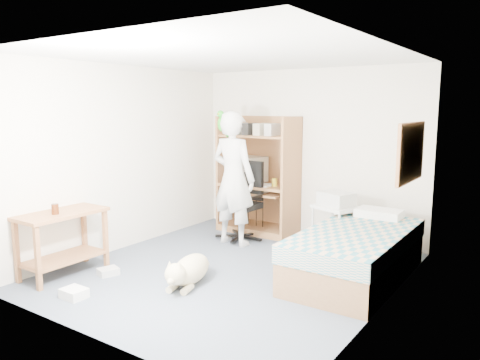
{
  "coord_description": "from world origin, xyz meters",
  "views": [
    {
      "loc": [
        3.1,
        -4.37,
        1.94
      ],
      "look_at": [
        -0.11,
        0.33,
        1.05
      ],
      "focal_mm": 35.0,
      "sensor_mm": 36.0,
      "label": 1
    }
  ],
  "objects_px": {
    "side_desk": "(62,234)",
    "person": "(233,179)",
    "printer_cart": "(336,222)",
    "bed": "(356,254)",
    "dog": "(189,270)",
    "office_chair": "(243,211)",
    "computer_hutch": "(259,180)"
  },
  "relations": [
    {
      "from": "office_chair",
      "to": "person",
      "type": "xyz_separation_m",
      "value": [
        0.05,
        -0.31,
        0.54
      ]
    },
    {
      "from": "side_desk",
      "to": "printer_cart",
      "type": "distance_m",
      "value": 3.42
    },
    {
      "from": "bed",
      "to": "printer_cart",
      "type": "distance_m",
      "value": 0.91
    },
    {
      "from": "computer_hutch",
      "to": "printer_cart",
      "type": "bearing_deg",
      "value": -15.76
    },
    {
      "from": "office_chair",
      "to": "person",
      "type": "height_order",
      "value": "person"
    },
    {
      "from": "side_desk",
      "to": "office_chair",
      "type": "xyz_separation_m",
      "value": [
        0.86,
        2.46,
        -0.09
      ]
    },
    {
      "from": "computer_hutch",
      "to": "bed",
      "type": "height_order",
      "value": "computer_hutch"
    },
    {
      "from": "bed",
      "to": "person",
      "type": "distance_m",
      "value": 2.08
    },
    {
      "from": "computer_hutch",
      "to": "printer_cart",
      "type": "height_order",
      "value": "computer_hutch"
    },
    {
      "from": "dog",
      "to": "computer_hutch",
      "type": "bearing_deg",
      "value": 87.8
    },
    {
      "from": "bed",
      "to": "computer_hutch",
      "type": "bearing_deg",
      "value": 150.71
    },
    {
      "from": "office_chair",
      "to": "computer_hutch",
      "type": "bearing_deg",
      "value": 93.99
    },
    {
      "from": "printer_cart",
      "to": "person",
      "type": "bearing_deg",
      "value": -143.48
    },
    {
      "from": "computer_hutch",
      "to": "bed",
      "type": "bearing_deg",
      "value": -29.29
    },
    {
      "from": "bed",
      "to": "person",
      "type": "bearing_deg",
      "value": 170.28
    },
    {
      "from": "person",
      "to": "printer_cart",
      "type": "relative_size",
      "value": 2.84
    },
    {
      "from": "computer_hutch",
      "to": "office_chair",
      "type": "bearing_deg",
      "value": -88.77
    },
    {
      "from": "person",
      "to": "printer_cart",
      "type": "height_order",
      "value": "person"
    },
    {
      "from": "printer_cart",
      "to": "bed",
      "type": "bearing_deg",
      "value": -30.99
    },
    {
      "from": "dog",
      "to": "printer_cart",
      "type": "relative_size",
      "value": 1.48
    },
    {
      "from": "office_chair",
      "to": "dog",
      "type": "height_order",
      "value": "office_chair"
    },
    {
      "from": "computer_hutch",
      "to": "side_desk",
      "type": "bearing_deg",
      "value": -106.14
    },
    {
      "from": "printer_cart",
      "to": "dog",
      "type": "bearing_deg",
      "value": -93.61
    },
    {
      "from": "side_desk",
      "to": "printer_cart",
      "type": "height_order",
      "value": "side_desk"
    },
    {
      "from": "person",
      "to": "printer_cart",
      "type": "bearing_deg",
      "value": -161.91
    },
    {
      "from": "bed",
      "to": "side_desk",
      "type": "distance_m",
      "value": 3.39
    },
    {
      "from": "side_desk",
      "to": "person",
      "type": "bearing_deg",
      "value": 67.11
    },
    {
      "from": "computer_hutch",
      "to": "person",
      "type": "distance_m",
      "value": 0.8
    },
    {
      "from": "side_desk",
      "to": "person",
      "type": "xyz_separation_m",
      "value": [
        0.91,
        2.15,
        0.45
      ]
    },
    {
      "from": "printer_cart",
      "to": "computer_hutch",
      "type": "bearing_deg",
      "value": -174.57
    },
    {
      "from": "side_desk",
      "to": "dog",
      "type": "distance_m",
      "value": 1.55
    },
    {
      "from": "side_desk",
      "to": "dog",
      "type": "relative_size",
      "value": 1.02
    }
  ]
}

